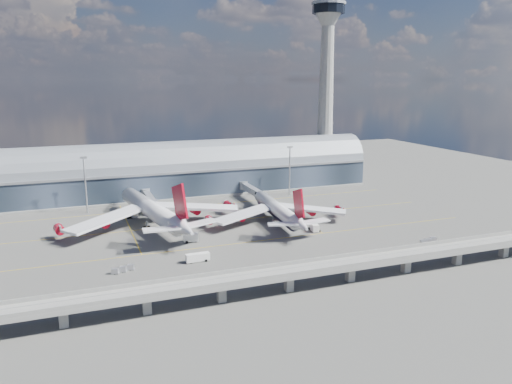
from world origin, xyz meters
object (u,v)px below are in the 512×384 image
object	(u,v)px
service_truck_1	(191,238)
service_truck_3	(314,227)
service_truck_5	(132,214)
cargo_train_0	(123,269)
floodlight_mast_right	(290,169)
cargo_train_2	(428,241)
control_tower	(326,92)
floodlight_mast_left	(85,183)
service_truck_4	(294,210)
airliner_right	(278,211)
airliner_left	(153,211)
cargo_train_1	(283,271)
service_truck_2	(198,257)

from	to	relation	value
service_truck_1	service_truck_3	bearing A→B (deg)	-88.61
service_truck_5	cargo_train_0	bearing A→B (deg)	-124.21
floodlight_mast_right	service_truck_3	xyz separation A→B (m)	(-16.87, -60.93, -12.05)
service_truck_3	cargo_train_2	distance (m)	43.26
service_truck_1	cargo_train_2	bearing A→B (deg)	-106.51
control_tower	floodlight_mast_left	size ratio (longest dim) A/B	4.01
control_tower	service_truck_4	bearing A→B (deg)	-127.86
service_truck_3	cargo_train_0	bearing A→B (deg)	-156.81
airliner_right	service_truck_5	world-z (taller)	airliner_right
floodlight_mast_right	airliner_right	size ratio (longest dim) A/B	0.40
floodlight_mast_right	cargo_train_2	xyz separation A→B (m)	(14.87, -90.32, -12.63)
airliner_left	service_truck_1	xyz separation A→B (m)	(9.70, -24.07, -5.35)
service_truck_3	service_truck_5	distance (m)	80.07
floodlight_mast_right	service_truck_3	world-z (taller)	floodlight_mast_right
cargo_train_1	cargo_train_2	size ratio (longest dim) A/B	0.78
cargo_train_2	airliner_right	bearing A→B (deg)	56.98
control_tower	airliner_right	bearing A→B (deg)	-129.74
control_tower	airliner_left	world-z (taller)	control_tower
floodlight_mast_right	cargo_train_1	world-z (taller)	floodlight_mast_right
control_tower	service_truck_1	distance (m)	141.21
floodlight_mast_left	airliner_right	bearing A→B (deg)	-31.22
airliner_left	service_truck_2	bearing A→B (deg)	-91.22
service_truck_2	cargo_train_2	world-z (taller)	service_truck_2
control_tower	cargo_train_2	world-z (taller)	control_tower
service_truck_4	service_truck_2	bearing A→B (deg)	-157.53
floodlight_mast_left	cargo_train_0	size ratio (longest dim) A/B	3.34
cargo_train_1	airliner_right	bearing A→B (deg)	-19.71
service_truck_5	cargo_train_1	size ratio (longest dim) A/B	1.03
service_truck_5	cargo_train_0	distance (m)	65.01
airliner_left	cargo_train_0	xyz separation A→B (m)	(-17.10, -45.63, -6.03)
cargo_train_0	service_truck_4	bearing A→B (deg)	-41.29
airliner_left	service_truck_5	size ratio (longest dim) A/B	11.25
airliner_right	cargo_train_0	world-z (taller)	airliner_right
service_truck_2	service_truck_4	distance (m)	71.75
control_tower	service_truck_3	xyz separation A→B (m)	(-51.87, -88.93, -50.06)
control_tower	service_truck_5	size ratio (longest dim) A/B	14.64
control_tower	service_truck_4	size ratio (longest dim) A/B	21.22
service_truck_5	service_truck_1	bearing A→B (deg)	-93.99
airliner_left	airliner_right	size ratio (longest dim) A/B	1.24
cargo_train_1	cargo_train_2	distance (m)	61.84
airliner_left	floodlight_mast_right	bearing A→B (deg)	13.61
cargo_train_2	service_truck_5	bearing A→B (deg)	67.13
cargo_train_0	service_truck_1	bearing A→B (deg)	-32.02
airliner_left	airliner_right	distance (m)	51.34
service_truck_2	service_truck_1	bearing A→B (deg)	-8.90
service_truck_5	airliner_right	bearing A→B (deg)	-53.22
service_truck_5	service_truck_2	bearing A→B (deg)	-102.86
control_tower	service_truck_5	bearing A→B (deg)	-160.03
service_truck_3	floodlight_mast_right	bearing A→B (deg)	84.52
airliner_left	cargo_train_1	xyz separation A→B (m)	(29.07, -64.52, -6.12)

